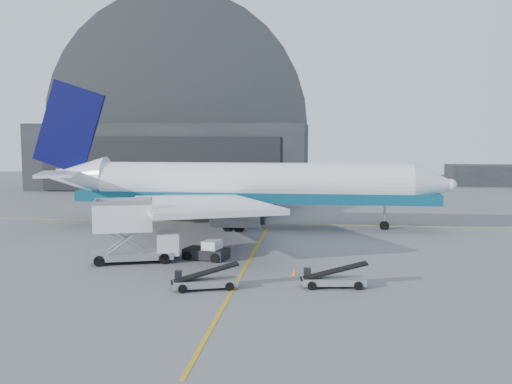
# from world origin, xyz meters

# --- Properties ---
(ground) EXTENTS (200.00, 200.00, 0.00)m
(ground) POSITION_xyz_m (0.00, 0.00, 0.00)
(ground) COLOR #565659
(ground) RESTS_ON ground
(taxi_lines) EXTENTS (80.00, 42.12, 0.02)m
(taxi_lines) POSITION_xyz_m (0.00, 12.67, 0.01)
(taxi_lines) COLOR #C48E12
(taxi_lines) RESTS_ON ground
(hangar) EXTENTS (50.00, 28.30, 28.00)m
(hangar) POSITION_xyz_m (-22.00, 64.95, 9.54)
(hangar) COLOR black
(hangar) RESTS_ON ground
(distant_bldg_a) EXTENTS (14.00, 8.00, 4.00)m
(distant_bldg_a) POSITION_xyz_m (38.00, 72.00, 0.00)
(distant_bldg_a) COLOR black
(distant_bldg_a) RESTS_ON ground
(airliner) EXTENTS (47.08, 45.65, 16.52)m
(airliner) POSITION_xyz_m (-3.38, 17.34, 4.62)
(airliner) COLOR white
(airliner) RESTS_ON ground
(catering_truck) EXTENTS (7.42, 4.45, 4.79)m
(catering_truck) POSITION_xyz_m (-9.39, -0.72, 2.43)
(catering_truck) COLOR gray
(catering_truck) RESTS_ON ground
(pushback_tug) EXTENTS (3.91, 2.82, 1.64)m
(pushback_tug) POSITION_xyz_m (-3.50, 0.99, 0.62)
(pushback_tug) COLOR black
(pushback_tug) RESTS_ON ground
(belt_loader_a) EXTENTS (4.62, 2.65, 1.73)m
(belt_loader_a) POSITION_xyz_m (-1.93, -7.96, 0.53)
(belt_loader_a) COLOR gray
(belt_loader_a) RESTS_ON ground
(belt_loader_b) EXTENTS (4.61, 2.01, 1.73)m
(belt_loader_b) POSITION_xyz_m (6.64, -6.49, 0.53)
(belt_loader_b) COLOR gray
(belt_loader_b) RESTS_ON ground
(traffic_cone) EXTENTS (0.34, 0.34, 0.49)m
(traffic_cone) POSITION_xyz_m (3.91, -3.55, 0.23)
(traffic_cone) COLOR #FF6808
(traffic_cone) RESTS_ON ground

